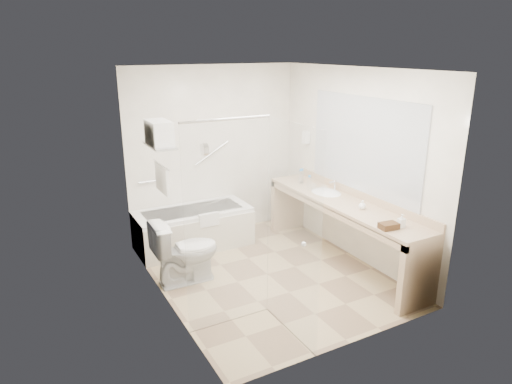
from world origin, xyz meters
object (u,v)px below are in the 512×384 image
bathtub (194,228)px  vanity_counter (342,216)px  amenity_basket (389,226)px  toilet (186,252)px  water_bottle_left (301,177)px

bathtub → vanity_counter: size_ratio=0.59×
vanity_counter → amenity_basket: size_ratio=13.44×
toilet → amenity_basket: 2.36m
bathtub → water_bottle_left: (1.47, -0.49, 0.68)m
bathtub → toilet: bearing=-116.1°
bathtub → vanity_counter: (1.52, -1.39, 0.36)m
vanity_counter → toilet: 2.04m
amenity_basket → bathtub: bearing=120.0°
bathtub → water_bottle_left: water_bottle_left is taller
bathtub → vanity_counter: bearing=-42.4°
amenity_basket → water_bottle_left: water_bottle_left is taller
amenity_basket → water_bottle_left: bearing=86.6°
vanity_counter → amenity_basket: 1.01m
vanity_counter → water_bottle_left: (-0.05, 0.90, 0.31)m
vanity_counter → toilet: (-1.97, 0.47, -0.25)m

